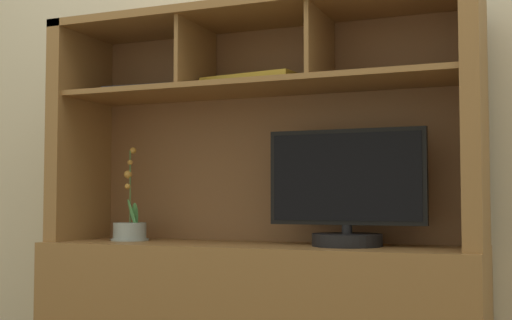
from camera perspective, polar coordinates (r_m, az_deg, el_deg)
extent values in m
cube|color=beige|center=(2.86, 2.04, 10.74)|extent=(6.00, 0.02, 2.80)
cube|color=olive|center=(2.57, 0.00, -13.00)|extent=(1.60, 0.47, 0.55)
cube|color=olive|center=(2.92, -14.11, 2.11)|extent=(0.06, 0.38, 0.86)
cube|color=olive|center=(2.37, 17.53, 3.41)|extent=(0.06, 0.38, 0.86)
cube|color=brown|center=(2.71, 1.44, 2.11)|extent=(1.54, 0.02, 0.83)
cube|color=olive|center=(2.62, 0.00, 11.83)|extent=(1.60, 0.38, 0.03)
cube|color=olive|center=(2.56, 0.00, 5.94)|extent=(1.48, 0.34, 0.02)
cube|color=olive|center=(2.69, -4.92, 8.42)|extent=(0.02, 0.32, 0.25)
cube|color=olive|center=(2.51, 5.28, 9.27)|extent=(0.02, 0.32, 0.25)
cylinder|color=black|center=(2.42, 7.47, -6.52)|extent=(0.24, 0.24, 0.04)
cylinder|color=black|center=(2.42, 7.46, -5.66)|extent=(0.04, 0.04, 0.03)
cube|color=black|center=(2.42, 7.43, -1.39)|extent=(0.55, 0.03, 0.33)
cube|color=black|center=(2.40, 7.33, -1.37)|extent=(0.52, 0.00, 0.30)
cylinder|color=#94A19D|center=(2.78, -10.31, -5.80)|extent=(0.13, 0.13, 0.07)
cylinder|color=#94A19D|center=(2.78, -10.31, -6.43)|extent=(0.15, 0.15, 0.01)
cylinder|color=#4C6B38|center=(2.77, -10.27, -2.15)|extent=(0.01, 0.01, 0.28)
sphere|color=#C08736|center=(2.77, -10.49, -2.15)|extent=(0.02, 0.02, 0.02)
sphere|color=#C08736|center=(2.78, -10.45, -1.17)|extent=(0.03, 0.03, 0.03)
sphere|color=#C08736|center=(2.78, -10.28, -0.20)|extent=(0.02, 0.02, 0.02)
sphere|color=#C08736|center=(2.78, -10.04, 0.77)|extent=(0.03, 0.03, 0.03)
ellipsoid|color=#53A158|center=(2.76, -10.09, -4.47)|extent=(0.04, 0.06, 0.13)
ellipsoid|color=#53A158|center=(2.77, -9.88, -4.46)|extent=(0.05, 0.07, 0.10)
cube|color=#4E6D68|center=(2.61, 0.04, 6.18)|extent=(0.32, 0.21, 0.02)
cube|color=gold|center=(2.61, -0.13, 6.57)|extent=(0.39, 0.25, 0.02)
cube|color=slate|center=(2.83, -9.02, 5.39)|extent=(0.32, 0.26, 0.01)
cube|color=#343136|center=(2.82, -9.02, 5.71)|extent=(0.32, 0.19, 0.02)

